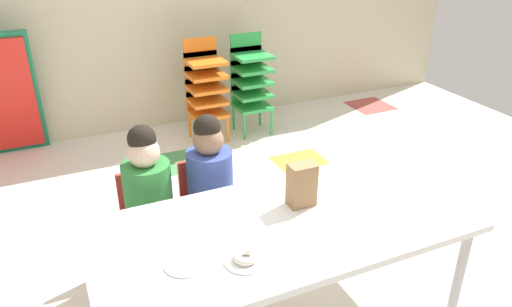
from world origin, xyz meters
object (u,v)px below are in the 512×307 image
Objects in this scene: seated_child_near_camera at (147,189)px; seated_child_middle_seat at (209,176)px; kid_chair_green_stack at (250,79)px; paper_bag_brown at (302,185)px; kid_chair_orange_stack at (205,85)px; paper_plate_center_table at (185,264)px; donut_powdered_on_plate at (245,257)px; paper_plate_near_edge at (245,260)px; craft_table at (282,231)px.

seated_child_near_camera is 0.35m from seated_child_middle_seat.
kid_chair_green_stack is 4.18× the size of paper_bag_brown.
seated_child_near_camera is 4.17× the size of paper_bag_brown.
kid_chair_orange_stack is 2.59m from paper_plate_center_table.
seated_child_near_camera reaches higher than kid_chair_orange_stack.
seated_child_near_camera is 8.65× the size of donut_powdered_on_plate.
seated_child_near_camera is 5.10× the size of paper_plate_near_edge.
seated_child_middle_seat is at bearing 118.01° from paper_bag_brown.
donut_powdered_on_plate is (-1.12, -2.51, 0.11)m from kid_chair_green_stack.
seated_child_near_camera is at bearing 139.86° from paper_bag_brown.
paper_plate_center_table is (-0.37, -0.75, 0.05)m from seated_child_middle_seat.
donut_powdered_on_plate is (-0.42, -0.29, -0.09)m from paper_bag_brown.
paper_plate_near_edge is (-0.13, -0.83, 0.05)m from seated_child_middle_seat.
craft_table is at bearing -78.41° from seated_child_middle_seat.
craft_table is at bearing 11.84° from paper_plate_center_table.
seated_child_near_camera is 0.75m from paper_plate_center_table.
craft_table is 0.33m from donut_powdered_on_plate.
kid_chair_orange_stack is 8.67× the size of donut_powdered_on_plate.
seated_child_near_camera is at bearing 89.04° from paper_plate_center_table.
kid_chair_orange_stack is at bearing 69.35° from paper_plate_center_table.
seated_child_middle_seat is at bearing -108.12° from kid_chair_orange_stack.
paper_bag_brown reaches higher than craft_table.
kid_chair_green_stack is at bearing 51.28° from seated_child_near_camera.
paper_bag_brown is at bearing 34.71° from paper_plate_near_edge.
kid_chair_orange_stack is 5.11× the size of paper_plate_near_edge.
paper_plate_near_edge is 0.02m from donut_powdered_on_plate.
seated_child_middle_seat reaches higher than paper_bag_brown.
kid_chair_green_stack is at bearing 65.85° from donut_powdered_on_plate.
seated_child_middle_seat is at bearing -120.57° from kid_chair_green_stack.
seated_child_middle_seat is 0.85m from paper_plate_near_edge.
seated_child_middle_seat is 1.76m from kid_chair_orange_stack.
paper_bag_brown is at bearing 34.71° from donut_powdered_on_plate.
paper_bag_brown is 2.07× the size of donut_powdered_on_plate.
paper_plate_center_table is at bearing 160.35° from donut_powdered_on_plate.
kid_chair_green_stack is at bearing 72.42° from paper_bag_brown.
donut_powdered_on_plate is (0.22, -0.83, 0.07)m from seated_child_near_camera.
seated_child_middle_seat is 0.63m from paper_bag_brown.
paper_plate_center_table is at bearing -90.96° from seated_child_near_camera.
seated_child_middle_seat reaches higher than donut_powdered_on_plate.
donut_powdered_on_plate is at bearing -145.29° from paper_bag_brown.
paper_plate_near_edge is 1.70× the size of donut_powdered_on_plate.
kid_chair_green_stack is (1.34, 1.68, -0.04)m from seated_child_near_camera.
paper_plate_near_edge is (-1.12, -2.51, 0.09)m from kid_chair_green_stack.
paper_plate_center_table is (-0.01, -0.75, 0.05)m from seated_child_near_camera.
seated_child_middle_seat is 4.17× the size of paper_bag_brown.
kid_chair_green_stack is (0.44, 0.00, 0.00)m from kid_chair_orange_stack.
kid_chair_orange_stack is (0.55, 1.68, -0.04)m from seated_child_middle_seat.
seated_child_near_camera and seated_child_middle_seat have the same top height.
seated_child_near_camera is at bearing -118.29° from kid_chair_orange_stack.
seated_child_near_camera is 1.00× the size of kid_chair_orange_stack.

